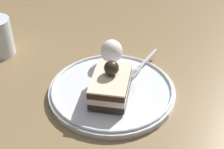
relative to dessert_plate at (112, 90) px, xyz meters
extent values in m
plane|color=olive|center=(-0.01, 0.03, -0.01)|extent=(2.40, 2.40, 0.00)
cylinder|color=white|center=(0.00, 0.00, 0.00)|extent=(0.25, 0.25, 0.01)
torus|color=white|center=(0.00, 0.00, 0.01)|extent=(0.24, 0.24, 0.01)
cube|color=#2D2218|center=(0.01, 0.02, 0.01)|extent=(0.10, 0.12, 0.01)
cube|color=#F4DEC4|center=(0.01, 0.02, 0.03)|extent=(0.10, 0.12, 0.01)
cube|color=#372019|center=(0.01, 0.02, 0.04)|extent=(0.10, 0.12, 0.01)
cube|color=#F7E6C4|center=(0.01, 0.02, 0.05)|extent=(0.10, 0.12, 0.00)
sphere|color=#2D241B|center=(0.00, 0.01, 0.06)|extent=(0.03, 0.03, 0.03)
ellipsoid|color=white|center=(-0.01, -0.09, 0.03)|extent=(0.05, 0.05, 0.05)
cube|color=silver|center=(-0.10, -0.08, 0.01)|extent=(0.06, 0.07, 0.00)
cube|color=silver|center=(-0.06, -0.05, 0.01)|extent=(0.02, 0.02, 0.00)
cube|color=silver|center=(-0.05, -0.03, 0.01)|extent=(0.02, 0.02, 0.00)
cube|color=silver|center=(-0.05, -0.03, 0.01)|extent=(0.02, 0.02, 0.00)
cube|color=silver|center=(-0.05, -0.03, 0.01)|extent=(0.02, 0.02, 0.00)
cube|color=silver|center=(-0.05, -0.03, 0.01)|extent=(0.02, 0.02, 0.00)
camera|label=1|loc=(0.09, 0.49, 0.40)|focal=52.27mm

